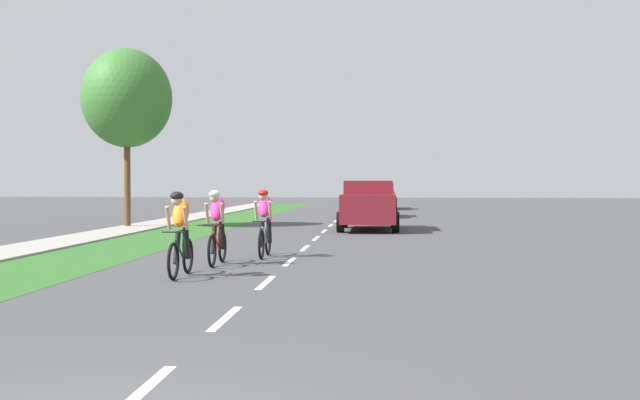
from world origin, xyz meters
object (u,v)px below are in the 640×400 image
suv_maroon (369,204)px  cyclist_trailing (217,227)px  sedan_blue (372,201)px  cyclist_lead (180,233)px  street_tree_near (127,98)px  pickup_red (379,196)px  cyclist_distant (265,222)px

suv_maroon → cyclist_trailing: bearing=-104.0°
suv_maroon → sedan_blue: bearing=90.0°
cyclist_lead → street_tree_near: bearing=111.9°
cyclist_trailing → sedan_blue: size_ratio=0.40×
cyclist_trailing → pickup_red: size_ratio=0.34×
cyclist_distant → pickup_red: 31.98m
cyclist_lead → pickup_red: 35.84m
cyclist_trailing → sedan_blue: (3.01, 22.60, -0.04)m
cyclist_distant → cyclist_lead: bearing=-104.7°
cyclist_trailing → cyclist_lead: bearing=-96.6°
suv_maroon → street_tree_near: bearing=174.2°
cyclist_distant → street_tree_near: bearing=121.9°
cyclist_trailing → suv_maroon: 12.41m
sedan_blue → street_tree_near: bearing=-134.0°
cyclist_lead → cyclist_distant: bearing=75.3°
suv_maroon → pickup_red: suv_maroon is taller
cyclist_distant → street_tree_near: 13.93m
street_tree_near → suv_maroon: bearing=-5.8°
cyclist_lead → street_tree_near: street_tree_near is taller
cyclist_trailing → street_tree_near: street_tree_near is taller
street_tree_near → cyclist_lead: bearing=-68.1°
cyclist_lead → sedan_blue: (3.25, 24.68, -0.04)m
street_tree_near → sedan_blue: bearing=46.0°
suv_maroon → street_tree_near: size_ratio=0.69×
cyclist_distant → cyclist_trailing: bearing=-113.9°
cyclist_distant → sedan_blue: size_ratio=0.40×
suv_maroon → pickup_red: 21.54m
cyclist_lead → cyclist_distant: size_ratio=1.00×
cyclist_lead → street_tree_near: (-6.04, 15.06, 4.14)m
pickup_red → cyclist_distant: bearing=-94.7°
sedan_blue → suv_maroon: bearing=-90.0°
cyclist_lead → cyclist_trailing: (0.24, 2.07, 0.00)m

